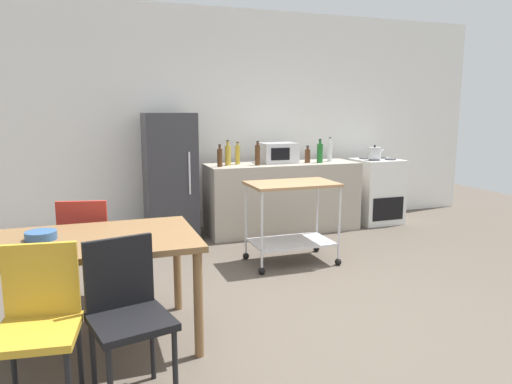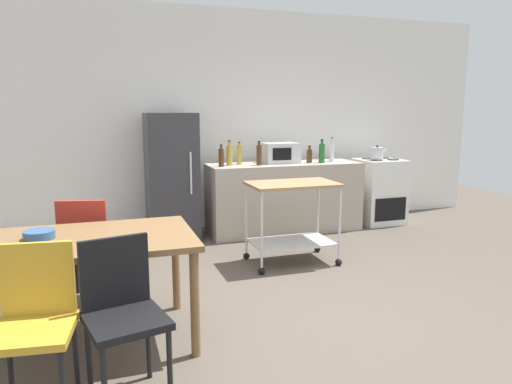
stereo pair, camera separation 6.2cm
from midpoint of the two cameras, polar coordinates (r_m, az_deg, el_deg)
ground_plane at (r=3.68m, az=6.05°, el=-15.53°), size 12.00×12.00×0.00m
back_wall at (r=6.37m, az=-5.85°, el=8.70°), size 8.40×0.12×2.90m
kitchen_counter at (r=6.17m, az=3.73°, el=-0.65°), size 2.00×0.64×0.90m
dining_table at (r=3.32m, az=-20.22°, el=-6.61°), size 1.50×0.90×0.75m
chair_black at (r=2.71m, az=-15.30°, el=-13.49°), size 0.48×0.48×0.89m
chair_mustard at (r=2.75m, az=-24.79°, el=-13.75°), size 0.45×0.45×0.89m
chair_red at (r=4.05m, az=-19.46°, el=-5.86°), size 0.48×0.48×0.89m
stove_oven at (r=6.86m, az=14.95°, el=0.12°), size 0.60×0.61×0.92m
refrigerator at (r=5.83m, az=-9.92°, el=1.84°), size 0.60×0.63×1.55m
kitchen_cart at (r=4.85m, az=4.79°, el=-2.08°), size 0.91×0.57×0.85m
bottle_sparkling_water at (r=5.73m, az=-3.94°, el=4.24°), size 0.06×0.06×0.27m
bottle_soy_sauce at (r=5.88m, az=-2.95°, el=4.54°), size 0.08×0.08×0.31m
bottle_soda at (r=5.98m, az=-1.76°, el=4.58°), size 0.06×0.06×0.29m
bottle_sesame_oil at (r=5.87m, az=0.69°, el=4.56°), size 0.07×0.07×0.30m
microwave at (r=6.16m, az=3.24°, el=4.78°), size 0.46×0.35×0.26m
bottle_vinegar at (r=6.19m, az=6.79°, el=4.41°), size 0.07×0.07×0.23m
bottle_wine at (r=6.21m, az=8.29°, el=4.75°), size 0.08×0.08×0.31m
bottle_olive_oil at (r=6.39m, az=9.48°, el=4.89°), size 0.06×0.06×0.32m
fruit_bowl at (r=3.37m, az=-24.41°, el=-4.75°), size 0.20×0.20×0.06m
kettle at (r=6.65m, az=14.77°, el=4.59°), size 0.24×0.17×0.19m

